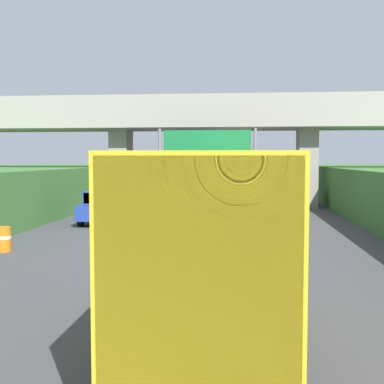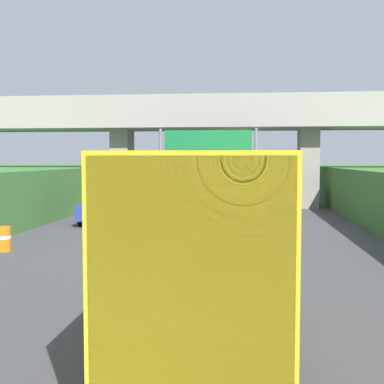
# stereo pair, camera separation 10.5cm
# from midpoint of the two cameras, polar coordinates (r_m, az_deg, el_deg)

# --- Properties ---
(lane_centre_stripe) EXTENTS (0.20, 93.52, 0.01)m
(lane_centre_stripe) POSITION_cam_midpoint_polar(r_m,az_deg,el_deg) (29.37, 1.76, -2.84)
(lane_centre_stripe) COLOR white
(lane_centre_stripe) RESTS_ON ground
(overpass_bridge) EXTENTS (40.00, 4.80, 7.69)m
(overpass_bridge) POSITION_cam_midpoint_polar(r_m,az_deg,el_deg) (35.94, 2.54, 7.59)
(overpass_bridge) COLOR #9E998E
(overpass_bridge) RESTS_ON ground
(overhead_highway_sign) EXTENTS (5.88, 0.18, 5.19)m
(overhead_highway_sign) POSITION_cam_midpoint_polar(r_m,az_deg,el_deg) (30.12, 1.90, 4.58)
(overhead_highway_sign) COLOR slate
(overhead_highway_sign) RESTS_ON ground
(truck_orange) EXTENTS (2.44, 7.30, 3.44)m
(truck_orange) POSITION_cam_midpoint_polar(r_m,az_deg,el_deg) (26.16, 5.06, 0.58)
(truck_orange) COLOR black
(truck_orange) RESTS_ON ground
(truck_red) EXTENTS (2.44, 7.30, 3.44)m
(truck_red) POSITION_cam_midpoint_polar(r_m,az_deg,el_deg) (36.86, 5.53, 1.48)
(truck_red) COLOR black
(truck_red) RESTS_ON ground
(truck_yellow) EXTENTS (2.44, 7.30, 3.44)m
(truck_yellow) POSITION_cam_midpoint_polar(r_m,az_deg,el_deg) (8.77, 2.45, -5.57)
(truck_yellow) COLOR black
(truck_yellow) RESTS_ON ground
(car_blue) EXTENTS (1.86, 4.10, 1.72)m
(car_blue) POSITION_cam_midpoint_polar(r_m,az_deg,el_deg) (26.82, -9.83, -1.69)
(car_blue) COLOR #233D9E
(car_blue) RESTS_ON ground
(car_white) EXTENTS (1.86, 4.10, 1.72)m
(car_white) POSITION_cam_midpoint_polar(r_m,az_deg,el_deg) (25.71, -2.27, -1.87)
(car_white) COLOR silver
(car_white) RESTS_ON ground
(construction_barrel_2) EXTENTS (0.57, 0.57, 0.90)m
(construction_barrel_2) POSITION_cam_midpoint_polar(r_m,az_deg,el_deg) (19.67, -20.43, -4.98)
(construction_barrel_2) COLOR orange
(construction_barrel_2) RESTS_ON ground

